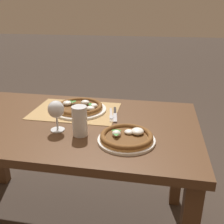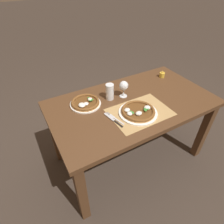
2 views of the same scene
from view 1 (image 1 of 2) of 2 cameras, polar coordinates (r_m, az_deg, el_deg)
The scene contains 8 objects.
dining_table at distance 1.49m, azimuth -10.72°, elevation -5.48°, with size 1.46×0.82×0.74m.
paper_placemat at distance 1.56m, azimuth -7.95°, elevation 0.25°, with size 0.49×0.35×0.00m, color #A88451.
pizza_near at distance 1.55m, azimuth -7.06°, elevation 1.01°, with size 0.31×0.31×0.05m.
pizza_far at distance 1.20m, azimuth 3.21°, elevation -5.51°, with size 0.27×0.27×0.05m.
wine_glass at distance 1.30m, azimuth -12.07°, elevation 0.31°, with size 0.08×0.08×0.16m.
pint_glass at distance 1.25m, azimuth -7.02°, elevation -2.07°, with size 0.07×0.07×0.15m.
fork at distance 1.48m, azimuth -0.18°, elevation -0.60°, with size 0.06×0.20×0.00m.
knife at distance 1.49m, azimuth 0.66°, elevation -0.50°, with size 0.06×0.21×0.01m.
Camera 1 is at (-0.51, 1.23, 1.31)m, focal length 42.00 mm.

